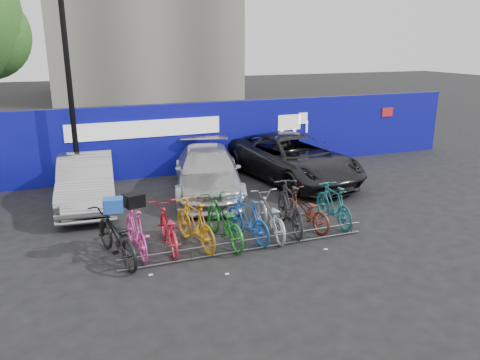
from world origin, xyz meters
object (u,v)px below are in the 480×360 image
bike_4 (224,221)px  bike_7 (290,207)px  car_3 (292,158)px  bike_6 (270,215)px  bike_9 (334,204)px  lamppost (69,81)px  bike_rack (249,245)px  bike_0 (116,236)px  bike_8 (305,210)px  bike_2 (168,228)px  bike_3 (195,223)px  car_2 (208,172)px  car_1 (87,181)px  bike_5 (248,219)px  bike_1 (136,230)px

bike_4 → bike_7: 1.71m
car_3 → bike_4: (-3.71, -3.90, -0.21)m
bike_7 → bike_6: bearing=21.0°
bike_9 → lamppost: bearing=-40.4°
bike_rack → bike_7: bike_7 is taller
bike_0 → bike_7: bike_7 is taller
bike_8 → bike_9: (0.76, -0.06, 0.07)m
bike_rack → bike_6: 1.08m
bike_2 → bike_9: bike_9 is taller
bike_8 → car_3: bearing=-123.9°
bike_3 → bike_8: size_ratio=1.06×
lamppost → car_2: 4.77m
bike_8 → bike_rack: bearing=12.8°
car_1 → car_2: size_ratio=0.89×
car_2 → bike_2: bearing=-106.1°
car_3 → bike_3: 5.83m
bike_2 → bike_8: size_ratio=1.07×
car_1 → bike_8: car_1 is taller
bike_6 → car_2: bearing=-77.9°
bike_3 → car_3: bearing=-150.4°
bike_6 → bike_rack: bearing=45.1°
bike_2 → bike_7: size_ratio=0.92×
bike_5 → bike_8: bike_5 is taller
car_1 → bike_9: 6.69m
car_1 → bike_7: (4.40, -3.64, -0.08)m
bike_6 → bike_7: bike_7 is taller
car_2 → bike_4: (-0.71, -3.52, -0.15)m
bike_rack → bike_9: bearing=16.2°
bike_0 → bike_5: 2.92m
bike_7 → bike_8: bearing=-166.8°
bike_0 → bike_9: bearing=167.5°
lamppost → bike_4: lamppost is taller
lamppost → bike_7: (4.55, -5.23, -2.67)m
bike_0 → bike_3: size_ratio=1.13×
car_3 → car_2: bearing=178.7°
bike_1 → bike_8: size_ratio=1.04×
bike_1 → bike_5: (2.49, -0.16, -0.03)m
bike_0 → bike_4: (2.36, 0.04, -0.01)m
bike_6 → bike_8: (0.99, 0.13, -0.04)m
bike_1 → bike_4: bike_1 is taller
bike_4 → bike_9: bike_4 is taller
bike_0 → bike_9: 5.26m
bike_7 → bike_8: 0.46m
lamppost → bike_5: bearing=-57.7°
lamppost → bike_1: lamppost is taller
bike_1 → bike_8: (4.07, 0.02, -0.09)m
bike_4 → bike_8: size_ratio=1.16×
bike_1 → bike_6: size_ratio=0.96×
car_1 → bike_9: size_ratio=2.41×
bike_2 → bike_1: bearing=4.7°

